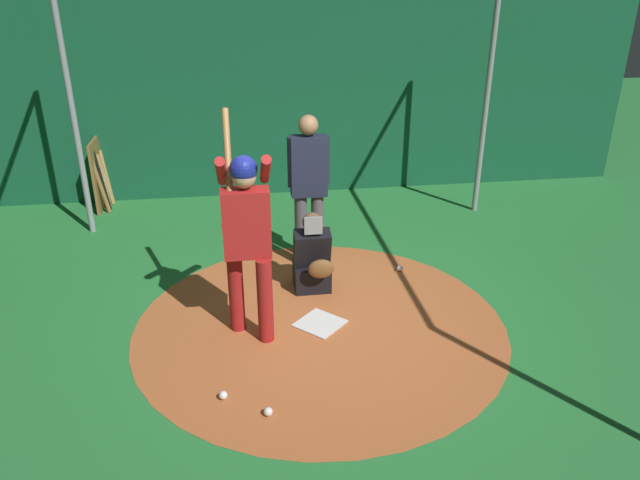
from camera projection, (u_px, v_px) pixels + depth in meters
ground_plane at (320, 324)px, 6.10m from camera, size 27.28×27.28×0.00m
dirt_circle at (320, 324)px, 6.10m from camera, size 3.77×3.77×0.01m
home_plate at (320, 323)px, 6.10m from camera, size 0.59×0.59×0.01m
batter at (246, 230)px, 5.49m from camera, size 0.68×0.49×2.17m
catcher at (313, 260)px, 6.63m from camera, size 0.58×0.40×0.94m
umpire at (309, 183)px, 6.97m from camera, size 0.23×0.49×1.84m
back_wall at (280, 72)px, 9.03m from camera, size 0.23×11.28×3.78m
cage_frame at (320, 109)px, 5.19m from camera, size 5.74×5.64×3.17m
bat_rack at (101, 174)px, 9.02m from camera, size 0.94×0.21×1.05m
baseball_0 at (223, 395)px, 5.02m from camera, size 0.07×0.07×0.07m
baseball_1 at (400, 268)px, 7.15m from camera, size 0.07×0.07×0.07m
baseball_2 at (268, 412)px, 4.83m from camera, size 0.07×0.07×0.07m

